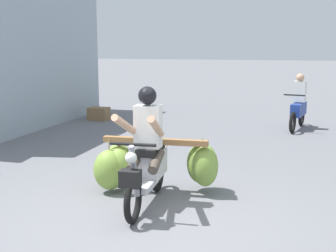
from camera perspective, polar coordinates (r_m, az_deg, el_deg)
name	(u,v)px	position (r m, az deg, el deg)	size (l,w,h in m)	color
ground_plane	(146,224)	(5.43, -2.87, -12.45)	(120.00, 120.00, 0.00)	slate
motorbike_main_loaded	(148,162)	(6.26, -2.57, -4.62)	(1.80, 1.88, 1.58)	black
motorbike_distant_ahead_left	(298,107)	(11.70, 16.37, 2.38)	(0.56, 1.61, 1.40)	black
produce_crate	(99,114)	(12.79, -8.87, 1.57)	(0.56, 0.40, 0.36)	olive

